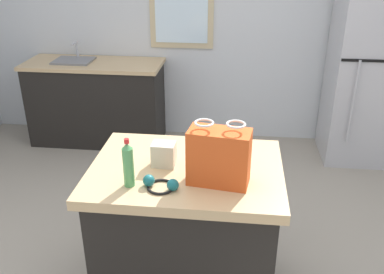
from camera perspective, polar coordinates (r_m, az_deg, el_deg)
The scene contains 8 objects.
back_wall at distance 4.66m, azimuth 5.22°, elevation 16.13°, with size 5.71×0.13×2.74m.
kitchen_island at distance 2.67m, azimuth -0.75°, elevation -12.51°, with size 1.10×0.83×0.91m.
refrigerator at distance 4.55m, azimuth 22.78°, elevation 7.88°, with size 0.73×0.69×1.79m.
sink_counter at distance 4.80m, azimuth -12.78°, elevation 4.71°, with size 1.47×0.59×1.10m.
shopping_bag at distance 2.21m, azimuth 3.67°, elevation -2.66°, with size 0.34×0.20×0.35m.
small_box at distance 2.42m, azimuth -3.83°, elevation -2.35°, with size 0.13×0.10×0.14m, color beige.
bottle at distance 2.22m, azimuth -8.61°, elevation -3.71°, with size 0.06×0.06×0.27m.
ear_defenders at distance 2.23m, azimuth -4.24°, elevation -6.38°, with size 0.20×0.18×0.06m.
Camera 1 is at (0.11, -2.22, 2.10)m, focal length 39.47 mm.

